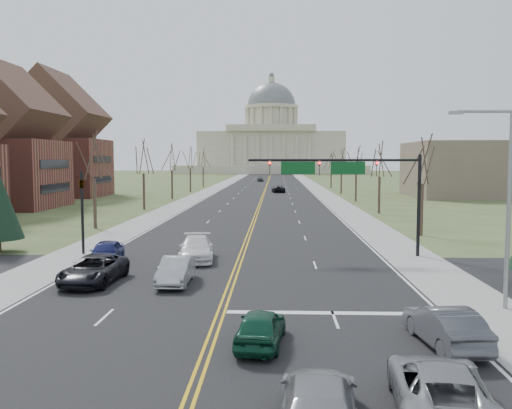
# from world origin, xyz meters

# --- Properties ---
(ground) EXTENTS (600.00, 600.00, 0.00)m
(ground) POSITION_xyz_m (0.00, 0.00, 0.00)
(ground) COLOR #404F27
(ground) RESTS_ON ground
(road) EXTENTS (20.00, 380.00, 0.01)m
(road) POSITION_xyz_m (0.00, 110.00, 0.01)
(road) COLOR black
(road) RESTS_ON ground
(cross_road) EXTENTS (120.00, 14.00, 0.01)m
(cross_road) POSITION_xyz_m (0.00, 6.00, 0.01)
(cross_road) COLOR black
(cross_road) RESTS_ON ground
(sidewalk_left) EXTENTS (4.00, 380.00, 0.03)m
(sidewalk_left) POSITION_xyz_m (-12.00, 110.00, 0.01)
(sidewalk_left) COLOR gray
(sidewalk_left) RESTS_ON ground
(sidewalk_right) EXTENTS (4.00, 380.00, 0.03)m
(sidewalk_right) POSITION_xyz_m (12.00, 110.00, 0.01)
(sidewalk_right) COLOR gray
(sidewalk_right) RESTS_ON ground
(center_line) EXTENTS (0.42, 380.00, 0.01)m
(center_line) POSITION_xyz_m (0.00, 110.00, 0.01)
(center_line) COLOR gold
(center_line) RESTS_ON road
(edge_line_left) EXTENTS (0.15, 380.00, 0.01)m
(edge_line_left) POSITION_xyz_m (-9.80, 110.00, 0.01)
(edge_line_left) COLOR silver
(edge_line_left) RESTS_ON road
(edge_line_right) EXTENTS (0.15, 380.00, 0.01)m
(edge_line_right) POSITION_xyz_m (9.80, 110.00, 0.01)
(edge_line_right) COLOR silver
(edge_line_right) RESTS_ON road
(stop_bar) EXTENTS (9.50, 0.50, 0.01)m
(stop_bar) POSITION_xyz_m (5.00, -1.00, 0.01)
(stop_bar) COLOR silver
(stop_bar) RESTS_ON road
(capitol) EXTENTS (90.00, 60.00, 50.00)m
(capitol) POSITION_xyz_m (0.00, 249.91, 14.20)
(capitol) COLOR beige
(capitol) RESTS_ON ground
(signal_mast) EXTENTS (12.12, 0.44, 7.20)m
(signal_mast) POSITION_xyz_m (7.45, 13.50, 5.76)
(signal_mast) COLOR black
(signal_mast) RESTS_ON ground
(signal_left) EXTENTS (0.32, 0.36, 6.00)m
(signal_left) POSITION_xyz_m (-11.50, 13.50, 3.71)
(signal_left) COLOR black
(signal_left) RESTS_ON ground
(street_light) EXTENTS (2.90, 0.25, 9.07)m
(street_light) POSITION_xyz_m (12.74, 0.00, 5.23)
(street_light) COLOR gray
(street_light) RESTS_ON ground
(tree_r_0) EXTENTS (3.74, 3.74, 8.50)m
(tree_r_0) POSITION_xyz_m (15.50, 24.00, 6.55)
(tree_r_0) COLOR #382C21
(tree_r_0) RESTS_ON ground
(tree_l_0) EXTENTS (3.96, 3.96, 9.00)m
(tree_l_0) POSITION_xyz_m (-15.50, 28.00, 6.94)
(tree_l_0) COLOR #382C21
(tree_l_0) RESTS_ON ground
(tree_r_1) EXTENTS (3.74, 3.74, 8.50)m
(tree_r_1) POSITION_xyz_m (15.50, 44.00, 6.55)
(tree_r_1) COLOR #382C21
(tree_r_1) RESTS_ON ground
(tree_l_1) EXTENTS (3.96, 3.96, 9.00)m
(tree_l_1) POSITION_xyz_m (-15.50, 48.00, 6.94)
(tree_l_1) COLOR #382C21
(tree_l_1) RESTS_ON ground
(tree_r_2) EXTENTS (3.74, 3.74, 8.50)m
(tree_r_2) POSITION_xyz_m (15.50, 64.00, 6.55)
(tree_r_2) COLOR #382C21
(tree_r_2) RESTS_ON ground
(tree_l_2) EXTENTS (3.96, 3.96, 9.00)m
(tree_l_2) POSITION_xyz_m (-15.50, 68.00, 6.94)
(tree_l_2) COLOR #382C21
(tree_l_2) RESTS_ON ground
(tree_r_3) EXTENTS (3.74, 3.74, 8.50)m
(tree_r_3) POSITION_xyz_m (15.50, 84.00, 6.55)
(tree_r_3) COLOR #382C21
(tree_r_3) RESTS_ON ground
(tree_l_3) EXTENTS (3.96, 3.96, 9.00)m
(tree_l_3) POSITION_xyz_m (-15.50, 88.00, 6.94)
(tree_l_3) COLOR #382C21
(tree_l_3) RESTS_ON ground
(tree_r_4) EXTENTS (3.74, 3.74, 8.50)m
(tree_r_4) POSITION_xyz_m (15.50, 104.00, 6.55)
(tree_r_4) COLOR #382C21
(tree_r_4) RESTS_ON ground
(tree_l_4) EXTENTS (3.96, 3.96, 9.00)m
(tree_l_4) POSITION_xyz_m (-15.50, 108.00, 6.94)
(tree_l_4) COLOR #382C21
(tree_l_4) RESTS_ON ground
(bldg_left_mid) EXTENTS (15.10, 14.28, 20.75)m
(bldg_left_mid) POSITION_xyz_m (-36.00, 50.00, 8.54)
(bldg_left_mid) COLOR brown
(bldg_left_mid) RESTS_ON ground
(bldg_left_far) EXTENTS (17.10, 14.28, 23.25)m
(bldg_left_far) POSITION_xyz_m (-38.00, 74.00, 9.54)
(bldg_left_far) COLOR brown
(bldg_left_far) RESTS_ON ground
(bldg_right_mass) EXTENTS (25.00, 20.00, 10.00)m
(bldg_right_mass) POSITION_xyz_m (40.00, 76.00, 5.00)
(bldg_right_mass) COLOR brown
(bldg_right_mass) RESTS_ON ground
(car_nb_inner_lead) EXTENTS (2.05, 4.16, 1.37)m
(car_nb_inner_lead) POSITION_xyz_m (1.90, -5.29, 0.69)
(car_nb_inner_lead) COLOR #0E402A
(car_nb_inner_lead) RESTS_ON road
(car_nb_outer_lead) EXTENTS (2.17, 4.76, 1.51)m
(car_nb_outer_lead) POSITION_xyz_m (8.67, -5.14, 0.77)
(car_nb_outer_lead) COLOR #47494E
(car_nb_outer_lead) RESTS_ON road
(car_nb_outer_second) EXTENTS (3.14, 5.66, 1.50)m
(car_nb_outer_second) POSITION_xyz_m (6.86, -10.64, 0.76)
(car_nb_outer_second) COLOR gray
(car_nb_outer_second) RESTS_ON road
(car_nb_inner_second) EXTENTS (2.38, 5.07, 1.43)m
(car_nb_inner_second) POSITION_xyz_m (3.55, -11.53, 0.73)
(car_nb_inner_second) COLOR gray
(car_nb_inner_second) RESTS_ON road
(car_sb_inner_lead) EXTENTS (1.59, 4.46, 1.46)m
(car_sb_inner_lead) POSITION_xyz_m (-3.04, 4.35, 0.74)
(car_sb_inner_lead) COLOR #A1A4A9
(car_sb_inner_lead) RESTS_ON road
(car_sb_outer_lead) EXTENTS (2.86, 5.61, 1.52)m
(car_sb_outer_lead) POSITION_xyz_m (-7.63, 4.38, 0.77)
(car_sb_outer_lead) COLOR black
(car_sb_outer_lead) RESTS_ON road
(car_sb_inner_second) EXTENTS (2.87, 5.73, 1.60)m
(car_sb_inner_second) POSITION_xyz_m (-2.95, 11.40, 0.81)
(car_sb_inner_second) COLOR white
(car_sb_inner_second) RESTS_ON road
(car_sb_outer_second) EXTENTS (2.17, 4.63, 1.53)m
(car_sb_outer_second) POSITION_xyz_m (-8.67, 9.88, 0.78)
(car_sb_outer_second) COLOR #171C52
(car_sb_outer_second) RESTS_ON road
(car_far_nb) EXTENTS (3.01, 5.47, 1.45)m
(car_far_nb) POSITION_xyz_m (2.92, 87.10, 0.74)
(car_far_nb) COLOR black
(car_far_nb) RESTS_ON road
(car_far_sb) EXTENTS (2.24, 4.49, 1.47)m
(car_far_sb) POSITION_xyz_m (-2.40, 141.52, 0.75)
(car_far_sb) COLOR #46484D
(car_far_sb) RESTS_ON road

